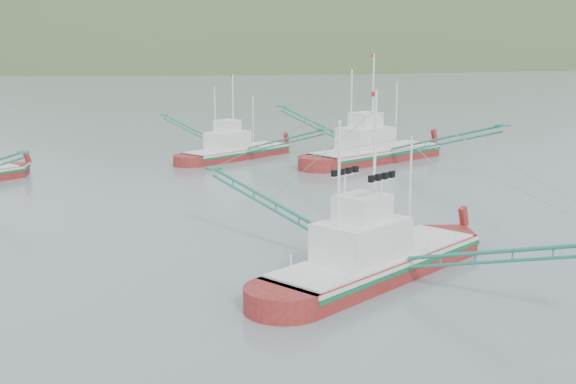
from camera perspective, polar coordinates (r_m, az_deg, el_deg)
name	(u,v)px	position (r m, az deg, el deg)	size (l,w,h in m)	color
ground	(342,275)	(36.77, 4.32, -6.53)	(1200.00, 1200.00, 0.00)	slate
main_boat	(377,238)	(36.14, 7.03, -3.61)	(14.05, 23.86, 9.99)	maroon
bg_boat_right	(375,140)	(73.35, 6.86, 4.07)	(16.33, 28.03, 11.57)	maroon
bg_boat_far	(236,140)	(75.22, -4.15, 4.09)	(13.10, 22.15, 9.35)	maroon
headland_right	(314,65)	(527.55, 2.08, 10.03)	(684.00, 432.00, 306.00)	#384B26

